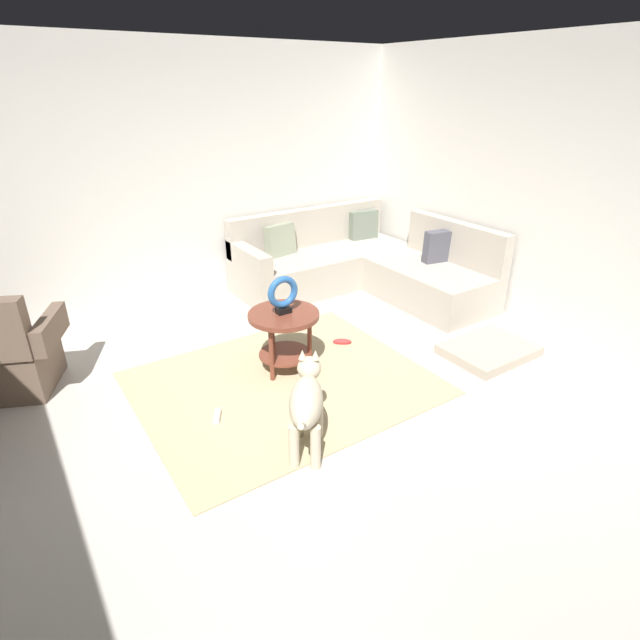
% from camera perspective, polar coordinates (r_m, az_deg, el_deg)
% --- Properties ---
extents(ground_plane, '(6.00, 6.00, 0.10)m').
position_cam_1_polar(ground_plane, '(3.73, -0.64, -13.39)').
color(ground_plane, '#B7B2A8').
extents(wall_back, '(6.00, 0.12, 2.70)m').
position_cam_1_polar(wall_back, '(5.68, -17.76, 14.77)').
color(wall_back, silver).
rests_on(wall_back, ground_plane).
extents(wall_right, '(0.12, 6.00, 2.70)m').
position_cam_1_polar(wall_right, '(5.22, 28.09, 12.19)').
color(wall_right, silver).
rests_on(wall_right, ground_plane).
extents(area_rug, '(2.30, 1.90, 0.01)m').
position_cam_1_polar(area_rug, '(4.25, -4.15, -7.15)').
color(area_rug, tan).
rests_on(area_rug, ground_plane).
extents(sectional_couch, '(2.20, 2.25, 0.88)m').
position_cam_1_polar(sectional_couch, '(6.05, 4.72, 6.06)').
color(sectional_couch, '#B2A899').
rests_on(sectional_couch, ground_plane).
extents(armchair, '(0.98, 0.88, 0.88)m').
position_cam_1_polar(armchair, '(4.69, -32.01, -3.47)').
color(armchair, brown).
rests_on(armchair, ground_plane).
extents(side_table, '(0.60, 0.60, 0.54)m').
position_cam_1_polar(side_table, '(4.26, -4.10, -0.70)').
color(side_table, brown).
rests_on(side_table, ground_plane).
extents(torus_sculpture, '(0.28, 0.08, 0.33)m').
position_cam_1_polar(torus_sculpture, '(4.13, -4.23, 2.97)').
color(torus_sculpture, black).
rests_on(torus_sculpture, side_table).
extents(dog_bed_mat, '(0.80, 0.60, 0.09)m').
position_cam_1_polar(dog_bed_mat, '(4.90, 18.60, -3.24)').
color(dog_bed_mat, '#B2A38E').
rests_on(dog_bed_mat, ground_plane).
extents(dog, '(0.55, 0.71, 0.63)m').
position_cam_1_polar(dog, '(3.36, -1.53, -9.16)').
color(dog, beige).
rests_on(dog, ground_plane).
extents(dog_toy_rope, '(0.12, 0.16, 0.05)m').
position_cam_1_polar(dog_toy_rope, '(3.90, -11.60, -10.64)').
color(dog_toy_rope, silver).
rests_on(dog_toy_rope, ground_plane).
extents(dog_toy_bone, '(0.18, 0.16, 0.06)m').
position_cam_1_polar(dog_toy_bone, '(4.83, 2.53, -2.48)').
color(dog_toy_bone, red).
rests_on(dog_toy_bone, ground_plane).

